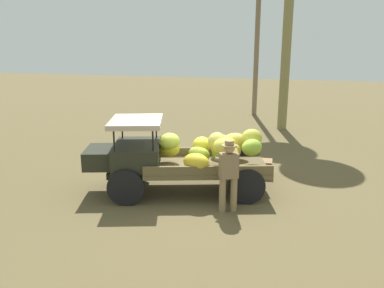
% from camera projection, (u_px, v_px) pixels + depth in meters
% --- Properties ---
extents(ground_plane, '(60.00, 60.00, 0.00)m').
position_uv_depth(ground_plane, '(189.00, 190.00, 10.13)').
color(ground_plane, brown).
extents(truck, '(4.66, 2.73, 1.87)m').
position_uv_depth(truck, '(180.00, 155.00, 9.78)').
color(truck, black).
rests_on(truck, ground).
extents(farmer, '(0.57, 0.53, 1.64)m').
position_uv_depth(farmer, '(229.00, 172.00, 8.64)').
color(farmer, olive).
rests_on(farmer, ground).
extents(wooden_crate, '(0.60, 0.53, 0.45)m').
position_uv_depth(wooden_crate, '(261.00, 168.00, 11.16)').
color(wooden_crate, '#8E6B49').
rests_on(wooden_crate, ground).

